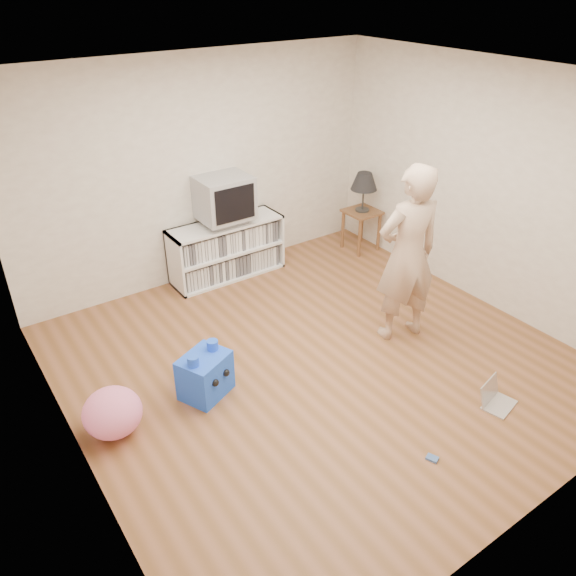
{
  "coord_description": "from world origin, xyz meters",
  "views": [
    {
      "loc": [
        -2.74,
        -3.43,
        3.36
      ],
      "look_at": [
        -0.07,
        0.4,
        0.65
      ],
      "focal_mm": 35.0,
      "sensor_mm": 36.0,
      "label": 1
    }
  ],
  "objects_px": {
    "crt_tv": "(224,197)",
    "person": "(407,255)",
    "dvd_deck": "(225,220)",
    "plush_blue": "(205,375)",
    "media_unit": "(226,249)",
    "table_lamp": "(364,182)",
    "plush_pink": "(112,413)",
    "side_table": "(361,220)",
    "laptop": "(494,398)"
  },
  "relations": [
    {
      "from": "table_lamp",
      "to": "plush_blue",
      "type": "xyz_separation_m",
      "value": [
        -3.1,
        -1.46,
        -0.73
      ]
    },
    {
      "from": "crt_tv",
      "to": "side_table",
      "type": "bearing_deg",
      "value": -11.28
    },
    {
      "from": "table_lamp",
      "to": "laptop",
      "type": "xyz_separation_m",
      "value": [
        -1.09,
        -3.03,
        -0.88
      ]
    },
    {
      "from": "media_unit",
      "to": "plush_blue",
      "type": "distance_m",
      "value": 2.24
    },
    {
      "from": "dvd_deck",
      "to": "media_unit",
      "type": "bearing_deg",
      "value": 90.0
    },
    {
      "from": "crt_tv",
      "to": "laptop",
      "type": "relative_size",
      "value": 1.68
    },
    {
      "from": "table_lamp",
      "to": "laptop",
      "type": "relative_size",
      "value": 1.44
    },
    {
      "from": "dvd_deck",
      "to": "side_table",
      "type": "xyz_separation_m",
      "value": [
        1.84,
        -0.37,
        -0.32
      ]
    },
    {
      "from": "crt_tv",
      "to": "plush_pink",
      "type": "bearing_deg",
      "value": -139.04
    },
    {
      "from": "crt_tv",
      "to": "person",
      "type": "relative_size",
      "value": 0.33
    },
    {
      "from": "laptop",
      "to": "plush_blue",
      "type": "bearing_deg",
      "value": 128.74
    },
    {
      "from": "crt_tv",
      "to": "table_lamp",
      "type": "xyz_separation_m",
      "value": [
        1.84,
        -0.37,
        -0.08
      ]
    },
    {
      "from": "media_unit",
      "to": "table_lamp",
      "type": "relative_size",
      "value": 2.72
    },
    {
      "from": "media_unit",
      "to": "person",
      "type": "distance_m",
      "value": 2.37
    },
    {
      "from": "media_unit",
      "to": "crt_tv",
      "type": "distance_m",
      "value": 0.67
    },
    {
      "from": "media_unit",
      "to": "side_table",
      "type": "relative_size",
      "value": 2.55
    },
    {
      "from": "dvd_deck",
      "to": "plush_blue",
      "type": "bearing_deg",
      "value": -124.56
    },
    {
      "from": "person",
      "to": "media_unit",
      "type": "bearing_deg",
      "value": -56.31
    },
    {
      "from": "dvd_deck",
      "to": "plush_pink",
      "type": "distance_m",
      "value": 2.84
    },
    {
      "from": "dvd_deck",
      "to": "plush_pink",
      "type": "height_order",
      "value": "dvd_deck"
    },
    {
      "from": "dvd_deck",
      "to": "crt_tv",
      "type": "distance_m",
      "value": 0.29
    },
    {
      "from": "plush_blue",
      "to": "dvd_deck",
      "type": "bearing_deg",
      "value": 31.08
    },
    {
      "from": "crt_tv",
      "to": "person",
      "type": "height_order",
      "value": "person"
    },
    {
      "from": "side_table",
      "to": "person",
      "type": "xyz_separation_m",
      "value": [
        -1.0,
        -1.76,
        0.5
      ]
    },
    {
      "from": "laptop",
      "to": "plush_pink",
      "type": "relative_size",
      "value": 0.74
    },
    {
      "from": "media_unit",
      "to": "crt_tv",
      "type": "height_order",
      "value": "crt_tv"
    },
    {
      "from": "dvd_deck",
      "to": "side_table",
      "type": "distance_m",
      "value": 1.9
    },
    {
      "from": "side_table",
      "to": "person",
      "type": "distance_m",
      "value": 2.09
    },
    {
      "from": "person",
      "to": "plush_blue",
      "type": "xyz_separation_m",
      "value": [
        -2.09,
        0.3,
        -0.71
      ]
    },
    {
      "from": "dvd_deck",
      "to": "plush_blue",
      "type": "relative_size",
      "value": 0.86
    },
    {
      "from": "media_unit",
      "to": "table_lamp",
      "type": "distance_m",
      "value": 1.97
    },
    {
      "from": "dvd_deck",
      "to": "plush_blue",
      "type": "height_order",
      "value": "dvd_deck"
    },
    {
      "from": "media_unit",
      "to": "plush_blue",
      "type": "relative_size",
      "value": 2.66
    },
    {
      "from": "side_table",
      "to": "person",
      "type": "bearing_deg",
      "value": -119.67
    },
    {
      "from": "side_table",
      "to": "laptop",
      "type": "bearing_deg",
      "value": -109.74
    },
    {
      "from": "side_table",
      "to": "person",
      "type": "height_order",
      "value": "person"
    },
    {
      "from": "table_lamp",
      "to": "dvd_deck",
      "type": "bearing_deg",
      "value": 168.61
    },
    {
      "from": "plush_blue",
      "to": "crt_tv",
      "type": "bearing_deg",
      "value": 31.03
    },
    {
      "from": "side_table",
      "to": "table_lamp",
      "type": "xyz_separation_m",
      "value": [
        0.0,
        0.0,
        0.53
      ]
    },
    {
      "from": "side_table",
      "to": "dvd_deck",
      "type": "bearing_deg",
      "value": 168.61
    },
    {
      "from": "plush_blue",
      "to": "person",
      "type": "bearing_deg",
      "value": -32.6
    },
    {
      "from": "plush_blue",
      "to": "laptop",
      "type": "bearing_deg",
      "value": -62.24
    },
    {
      "from": "dvd_deck",
      "to": "laptop",
      "type": "xyz_separation_m",
      "value": [
        0.75,
        -3.4,
        -0.68
      ]
    },
    {
      "from": "table_lamp",
      "to": "crt_tv",
      "type": "bearing_deg",
      "value": 168.72
    },
    {
      "from": "crt_tv",
      "to": "table_lamp",
      "type": "height_order",
      "value": "crt_tv"
    },
    {
      "from": "person",
      "to": "side_table",
      "type": "bearing_deg",
      "value": -107.18
    },
    {
      "from": "plush_pink",
      "to": "person",
      "type": "bearing_deg",
      "value": -5.91
    },
    {
      "from": "dvd_deck",
      "to": "crt_tv",
      "type": "bearing_deg",
      "value": -90.0
    },
    {
      "from": "dvd_deck",
      "to": "plush_pink",
      "type": "bearing_deg",
      "value": -138.98
    },
    {
      "from": "plush_pink",
      "to": "side_table",
      "type": "bearing_deg",
      "value": 20.32
    }
  ]
}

